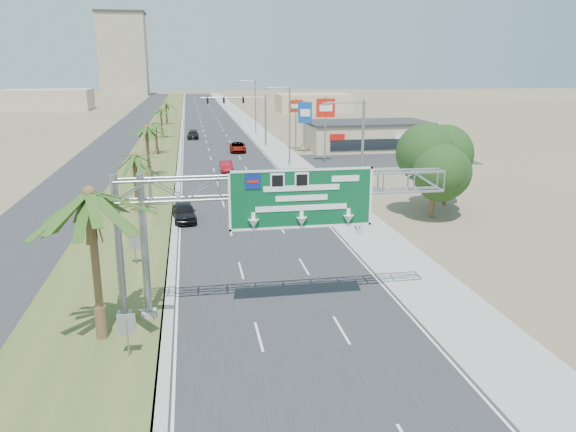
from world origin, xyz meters
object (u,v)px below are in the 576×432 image
(car_left_lane, at_px, (184,212))
(car_right_lane, at_px, (238,147))
(signal_mast, at_px, (253,116))
(pole_sign_red_far, at_px, (296,110))
(store_building, at_px, (367,136))
(car_mid_lane, at_px, (226,167))
(palm_near, at_px, (89,194))
(pole_sign_blue, at_px, (305,115))
(sign_gantry, at_px, (269,197))
(car_far, at_px, (193,135))
(pole_sign_red_near, at_px, (326,112))

(car_left_lane, bearing_deg, car_right_lane, 74.09)
(car_right_lane, bearing_deg, signal_mast, 64.43)
(pole_sign_red_far, bearing_deg, store_building, -1.99)
(car_mid_lane, relative_size, pole_sign_red_far, 0.53)
(palm_near, height_order, store_building, palm_near)
(car_right_lane, xyz_separation_m, pole_sign_red_far, (8.76, -0.15, 5.39))
(car_mid_lane, bearing_deg, pole_sign_blue, 46.81)
(sign_gantry, xyz_separation_m, pole_sign_blue, (12.94, 53.90, -0.48))
(sign_gantry, distance_m, car_left_lane, 19.76)
(palm_near, distance_m, car_far, 76.19)
(sign_gantry, distance_m, pole_sign_red_far, 57.73)
(sign_gantry, relative_size, pole_sign_red_far, 2.16)
(car_mid_lane, xyz_separation_m, car_right_lane, (2.82, 16.47, 0.03))
(pole_sign_blue, height_order, pole_sign_red_far, pole_sign_red_far)
(signal_mast, xyz_separation_m, car_left_lane, (-10.67, -43.53, -4.09))
(pole_sign_red_far, bearing_deg, pole_sign_red_near, -81.47)
(sign_gantry, distance_m, pole_sign_red_near, 46.96)
(pole_sign_blue, bearing_deg, signal_mast, 129.46)
(sign_gantry, distance_m, car_right_lane, 56.95)
(sign_gantry, bearing_deg, store_building, 67.64)
(car_mid_lane, xyz_separation_m, pole_sign_red_near, (13.32, 4.75, 6.03))
(sign_gantry, height_order, pole_sign_red_far, pole_sign_red_far)
(sign_gantry, relative_size, pole_sign_blue, 2.21)
(signal_mast, height_order, pole_sign_red_near, pole_sign_red_near)
(car_mid_lane, height_order, car_far, car_far)
(palm_near, relative_size, store_building, 0.46)
(car_left_lane, height_order, car_right_lane, car_left_lane)
(sign_gantry, xyz_separation_m, car_left_lane, (-4.44, 18.51, -5.30))
(palm_near, height_order, car_right_lane, palm_near)
(sign_gantry, bearing_deg, car_mid_lane, 89.32)
(store_building, bearing_deg, sign_gantry, -112.36)
(pole_sign_red_far, bearing_deg, pole_sign_blue, -71.00)
(car_right_lane, bearing_deg, car_far, 113.13)
(sign_gantry, xyz_separation_m, pole_sign_red_far, (12.06, 56.46, 0.04))
(car_mid_lane, relative_size, pole_sign_red_near, 0.48)
(car_mid_lane, xyz_separation_m, car_far, (-3.57, 33.71, 0.04))
(pole_sign_blue, distance_m, pole_sign_red_far, 2.75)
(palm_near, height_order, car_left_lane, palm_near)
(signal_mast, height_order, pole_sign_blue, signal_mast)
(palm_near, height_order, car_far, palm_near)
(car_far, distance_m, pole_sign_red_far, 23.68)
(car_left_lane, bearing_deg, car_mid_lane, 72.78)
(store_building, relative_size, pole_sign_red_near, 2.10)
(car_left_lane, distance_m, car_right_lane, 38.87)
(car_right_lane, height_order, pole_sign_red_far, pole_sign_red_far)
(palm_near, relative_size, car_mid_lane, 2.05)
(store_building, bearing_deg, car_far, 145.81)
(sign_gantry, height_order, car_left_lane, sign_gantry)
(car_far, bearing_deg, pole_sign_red_near, -58.40)
(signal_mast, height_order, car_far, signal_mast)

